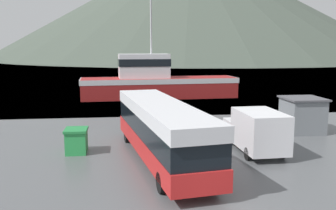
# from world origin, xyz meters

# --- Properties ---
(water_surface) EXTENTS (240.00, 240.00, 0.00)m
(water_surface) POSITION_xyz_m (0.00, 141.23, 0.00)
(water_surface) COLOR slate
(water_surface) RESTS_ON ground
(hill_backdrop) EXTENTS (201.70, 201.70, 56.42)m
(hill_backdrop) POSITION_xyz_m (32.24, 187.59, 28.21)
(hill_backdrop) COLOR #424C42
(hill_backdrop) RESTS_ON ground
(tour_bus) EXTENTS (4.41, 12.68, 3.12)m
(tour_bus) POSITION_xyz_m (-1.69, 8.57, 1.77)
(tour_bus) COLOR red
(tour_bus) RESTS_ON ground
(delivery_van) EXTENTS (2.37, 5.36, 2.48)m
(delivery_van) POSITION_xyz_m (3.90, 9.46, 1.31)
(delivery_van) COLOR silver
(delivery_van) RESTS_ON ground
(fishing_boat) EXTENTS (18.53, 5.31, 11.85)m
(fishing_boat) POSITION_xyz_m (0.17, 33.07, 1.91)
(fishing_boat) COLOR maroon
(fishing_boat) RESTS_ON water_surface
(storage_bin) EXTENTS (1.27, 1.51, 1.42)m
(storage_bin) POSITION_xyz_m (-6.38, 10.55, 0.72)
(storage_bin) COLOR green
(storage_bin) RESTS_ON ground
(dock_kiosk) EXTENTS (2.69, 2.87, 2.49)m
(dock_kiosk) POSITION_xyz_m (8.96, 14.04, 1.25)
(dock_kiosk) COLOR slate
(dock_kiosk) RESTS_ON ground
(small_boat) EXTENTS (7.70, 4.58, 0.80)m
(small_boat) POSITION_xyz_m (3.10, 44.12, 0.40)
(small_boat) COLOR #1E5138
(small_boat) RESTS_ON water_surface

